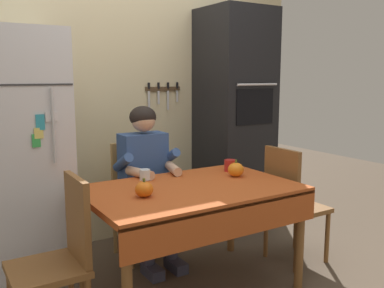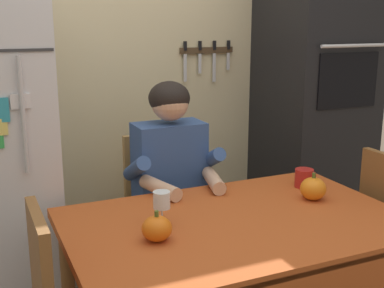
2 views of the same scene
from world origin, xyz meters
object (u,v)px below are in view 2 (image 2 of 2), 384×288
object	(u,v)px
wine_glass	(162,202)
pumpkin_large	(157,228)
wall_oven	(314,99)
dining_table	(240,240)
seated_person	(174,181)
coffee_mug	(304,178)
pumpkin_medium	(313,189)
chair_behind_person	(162,210)

from	to	relation	value
wine_glass	pumpkin_large	xyz separation A→B (m)	(-0.07, -0.13, -0.05)
wall_oven	pumpkin_large	size ratio (longest dim) A/B	17.88
dining_table	wine_glass	size ratio (longest dim) A/B	10.03
seated_person	dining_table	bearing A→B (deg)	-85.68
wine_glass	dining_table	bearing A→B (deg)	-18.73
seated_person	wall_oven	bearing A→B (deg)	16.23
seated_person	wine_glass	xyz separation A→B (m)	(-0.26, -0.50, 0.10)
wall_oven	coffee_mug	bearing A→B (deg)	-129.36
dining_table	pumpkin_large	xyz separation A→B (m)	(-0.37, -0.03, 0.13)
wall_oven	dining_table	bearing A→B (deg)	-138.69
seated_person	wine_glass	world-z (taller)	seated_person
wine_glass	pumpkin_large	size ratio (longest dim) A/B	1.19
wall_oven	dining_table	distance (m)	1.45
wall_oven	pumpkin_medium	xyz separation A→B (m)	(-0.62, -0.83, -0.26)
dining_table	pumpkin_large	bearing A→B (deg)	-175.27
coffee_mug	pumpkin_large	size ratio (longest dim) A/B	1.01
chair_behind_person	pumpkin_large	world-z (taller)	chair_behind_person
wall_oven	pumpkin_large	distance (m)	1.73
seated_person	pumpkin_medium	world-z (taller)	seated_person
pumpkin_large	dining_table	bearing A→B (deg)	4.73
coffee_mug	wine_glass	distance (m)	0.83
chair_behind_person	seated_person	size ratio (longest dim) A/B	0.75
pumpkin_medium	chair_behind_person	bearing A→B (deg)	124.41
chair_behind_person	wine_glass	xyz separation A→B (m)	(-0.26, -0.69, 0.33)
chair_behind_person	dining_table	bearing A→B (deg)	-86.71
pumpkin_medium	wine_glass	bearing A→B (deg)	179.32
dining_table	coffee_mug	bearing A→B (deg)	27.19
wall_oven	wine_glass	world-z (taller)	wall_oven
dining_table	seated_person	distance (m)	0.61
pumpkin_large	wall_oven	bearing A→B (deg)	33.84
seated_person	coffee_mug	distance (m)	0.65
coffee_mug	pumpkin_medium	size ratio (longest dim) A/B	0.94
coffee_mug	wine_glass	size ratio (longest dim) A/B	0.85
pumpkin_large	pumpkin_medium	world-z (taller)	pumpkin_medium
chair_behind_person	coffee_mug	world-z (taller)	chair_behind_person
wine_glass	seated_person	bearing A→B (deg)	62.88
chair_behind_person	pumpkin_medium	world-z (taller)	chair_behind_person
seated_person	pumpkin_large	world-z (taller)	seated_person
dining_table	wine_glass	world-z (taller)	wine_glass
wall_oven	pumpkin_large	bearing A→B (deg)	-146.16
seated_person	wine_glass	bearing A→B (deg)	-117.12
wall_oven	seated_person	size ratio (longest dim) A/B	1.69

